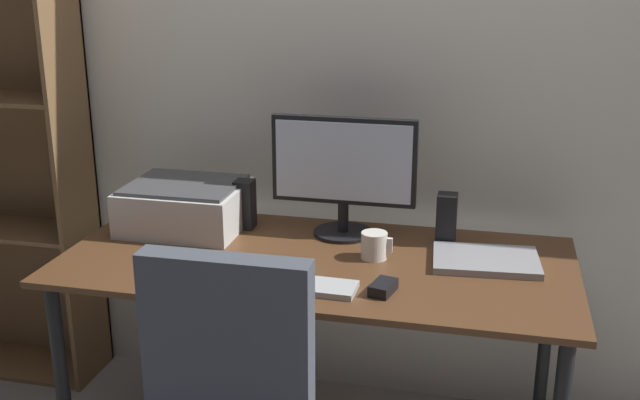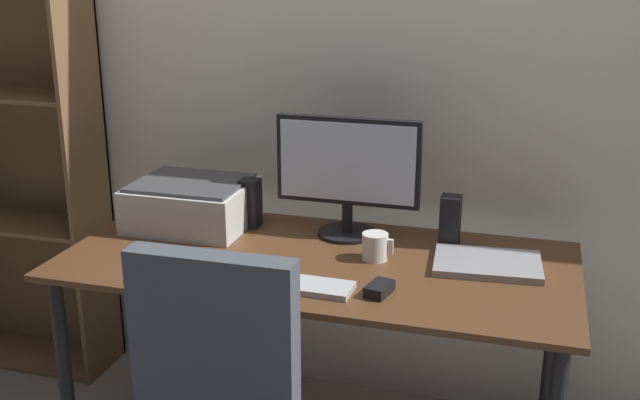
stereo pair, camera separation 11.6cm
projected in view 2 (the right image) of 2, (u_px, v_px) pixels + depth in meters
back_wall at (360, 57)px, 2.71m from camera, size 6.40×0.10×2.60m
desk at (317, 282)px, 2.41m from camera, size 1.59×0.74×0.74m
monitor at (348, 169)px, 2.51m from camera, size 0.48×0.20×0.40m
keyboard at (302, 285)px, 2.16m from camera, size 0.29×0.12×0.02m
mouse at (379, 289)px, 2.12m from camera, size 0.08×0.11×0.03m
coffee_mug at (375, 246)px, 2.36m from camera, size 0.10×0.08×0.09m
laptop at (487, 263)px, 2.31m from camera, size 0.34×0.25×0.02m
speaker_left at (250, 203)px, 2.64m from camera, size 0.06×0.07×0.17m
speaker_right at (450, 221)px, 2.46m from camera, size 0.06×0.07×0.17m
printer at (192, 204)px, 2.65m from camera, size 0.40×0.34×0.16m
bookshelf at (9, 160)px, 3.06m from camera, size 0.75×0.28×1.75m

